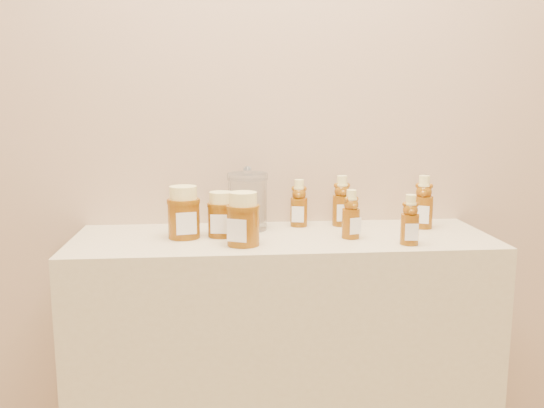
{
  "coord_description": "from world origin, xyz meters",
  "views": [
    {
      "loc": [
        -0.17,
        -0.05,
        1.28
      ],
      "look_at": [
        -0.03,
        1.52,
        1.0
      ],
      "focal_mm": 38.0,
      "sensor_mm": 36.0,
      "label": 1
    }
  ],
  "objects_px": {
    "display_table": "(282,381)",
    "bear_bottle_front_left": "(351,211)",
    "glass_canister": "(248,199)",
    "bear_bottle_back_left": "(299,200)",
    "honey_jar_left": "(184,212)"
  },
  "relations": [
    {
      "from": "display_table",
      "to": "glass_canister",
      "type": "relative_size",
      "value": 6.42
    },
    {
      "from": "bear_bottle_front_left",
      "to": "honey_jar_left",
      "type": "xyz_separation_m",
      "value": [
        -0.47,
        0.05,
        -0.0
      ]
    },
    {
      "from": "display_table",
      "to": "honey_jar_left",
      "type": "distance_m",
      "value": 0.6
    },
    {
      "from": "display_table",
      "to": "bear_bottle_back_left",
      "type": "height_order",
      "value": "bear_bottle_back_left"
    },
    {
      "from": "honey_jar_left",
      "to": "glass_canister",
      "type": "bearing_deg",
      "value": 14.02
    },
    {
      "from": "bear_bottle_front_left",
      "to": "glass_canister",
      "type": "height_order",
      "value": "glass_canister"
    },
    {
      "from": "display_table",
      "to": "glass_canister",
      "type": "height_order",
      "value": "glass_canister"
    },
    {
      "from": "honey_jar_left",
      "to": "glass_canister",
      "type": "relative_size",
      "value": 0.79
    },
    {
      "from": "display_table",
      "to": "bear_bottle_front_left",
      "type": "bearing_deg",
      "value": -11.84
    },
    {
      "from": "bear_bottle_back_left",
      "to": "honey_jar_left",
      "type": "relative_size",
      "value": 1.11
    },
    {
      "from": "bear_bottle_back_left",
      "to": "glass_canister",
      "type": "bearing_deg",
      "value": -153.0
    },
    {
      "from": "display_table",
      "to": "bear_bottle_back_left",
      "type": "bearing_deg",
      "value": 64.19
    },
    {
      "from": "display_table",
      "to": "bear_bottle_back_left",
      "type": "relative_size",
      "value": 7.28
    },
    {
      "from": "display_table",
      "to": "bear_bottle_front_left",
      "type": "height_order",
      "value": "bear_bottle_front_left"
    },
    {
      "from": "display_table",
      "to": "glass_canister",
      "type": "bearing_deg",
      "value": 134.87
    }
  ]
}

